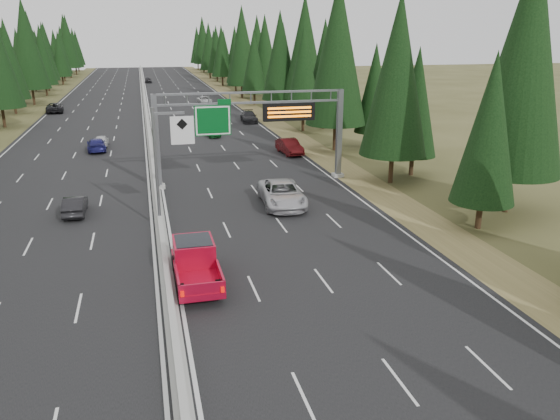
% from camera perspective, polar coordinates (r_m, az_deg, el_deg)
% --- Properties ---
extents(road, '(32.00, 260.00, 0.08)m').
position_cam_1_polar(road, '(91.20, -13.78, 9.65)').
color(road, black).
rests_on(road, ground).
extents(shoulder_right, '(3.60, 260.00, 0.06)m').
position_cam_1_polar(shoulder_right, '(93.04, -2.60, 10.29)').
color(shoulder_right, olive).
rests_on(shoulder_right, ground).
extents(shoulder_left, '(3.60, 260.00, 0.06)m').
position_cam_1_polar(shoulder_left, '(92.81, -24.94, 8.63)').
color(shoulder_left, '#41411E').
rests_on(shoulder_left, ground).
extents(median_barrier, '(0.70, 260.00, 0.85)m').
position_cam_1_polar(median_barrier, '(91.15, -13.80, 9.88)').
color(median_barrier, '#9A9B95').
rests_on(median_barrier, road).
extents(sign_gantry, '(16.75, 0.98, 7.80)m').
position_cam_1_polar(sign_gantry, '(46.78, -2.22, 9.09)').
color(sign_gantry, slate).
rests_on(sign_gantry, road).
extents(hov_sign_pole, '(2.80, 0.50, 8.00)m').
position_cam_1_polar(hov_sign_pole, '(36.18, -11.94, 5.19)').
color(hov_sign_pole, slate).
rests_on(hov_sign_pole, road).
extents(tree_row_right, '(11.90, 240.85, 18.99)m').
position_cam_1_polar(tree_row_right, '(83.48, 1.79, 15.77)').
color(tree_row_right, black).
rests_on(tree_row_right, ground).
extents(silver_minivan, '(3.44, 6.71, 1.81)m').
position_cam_1_polar(silver_minivan, '(41.08, 0.21, 1.72)').
color(silver_minivan, '#B6B5BA').
rests_on(silver_minivan, road).
extents(red_pickup, '(2.21, 6.18, 2.01)m').
position_cam_1_polar(red_pickup, '(29.13, -8.89, -5.08)').
color(red_pickup, black).
rests_on(red_pickup, road).
extents(car_ahead_green, '(1.82, 3.84, 1.27)m').
position_cam_1_polar(car_ahead_green, '(69.79, -7.06, 8.15)').
color(car_ahead_green, '#135421').
rests_on(car_ahead_green, road).
extents(car_ahead_dkred, '(2.12, 4.99, 1.60)m').
position_cam_1_polar(car_ahead_dkred, '(59.08, 1.00, 6.66)').
color(car_ahead_dkred, '#4E0B0D').
rests_on(car_ahead_dkred, road).
extents(car_ahead_dkgrey, '(2.51, 5.43, 1.54)m').
position_cam_1_polar(car_ahead_dkgrey, '(81.06, -3.26, 9.71)').
color(car_ahead_dkgrey, black).
rests_on(car_ahead_dkgrey, road).
extents(car_ahead_white, '(2.58, 4.80, 1.28)m').
position_cam_1_polar(car_ahead_white, '(103.61, -7.88, 11.31)').
color(car_ahead_white, silver).
rests_on(car_ahead_white, road).
extents(car_ahead_far, '(1.68, 4.14, 1.41)m').
position_cam_1_polar(car_ahead_far, '(150.88, -13.62, 13.07)').
color(car_ahead_far, '#232326').
rests_on(car_ahead_far, road).
extents(car_onc_near, '(1.43, 4.09, 1.35)m').
position_cam_1_polar(car_onc_near, '(41.75, -20.64, 0.47)').
color(car_onc_near, black).
rests_on(car_onc_near, road).
extents(car_onc_blue, '(2.36, 4.98, 1.40)m').
position_cam_1_polar(car_onc_blue, '(63.88, -18.63, 6.49)').
color(car_onc_blue, navy).
rests_on(car_onc_blue, road).
extents(car_onc_white, '(1.55, 3.81, 1.29)m').
position_cam_1_polar(car_onc_white, '(66.42, -18.16, 6.90)').
color(car_onc_white, silver).
rests_on(car_onc_white, road).
extents(car_onc_far, '(3.17, 5.87, 1.57)m').
position_cam_1_polar(car_onc_far, '(98.09, -22.49, 9.85)').
color(car_onc_far, black).
rests_on(car_onc_far, road).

